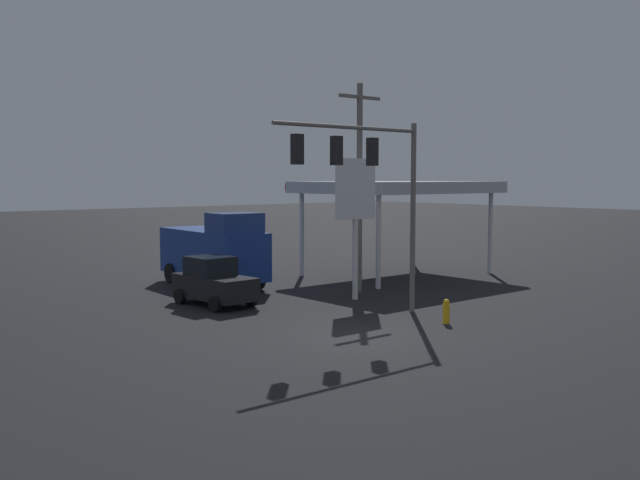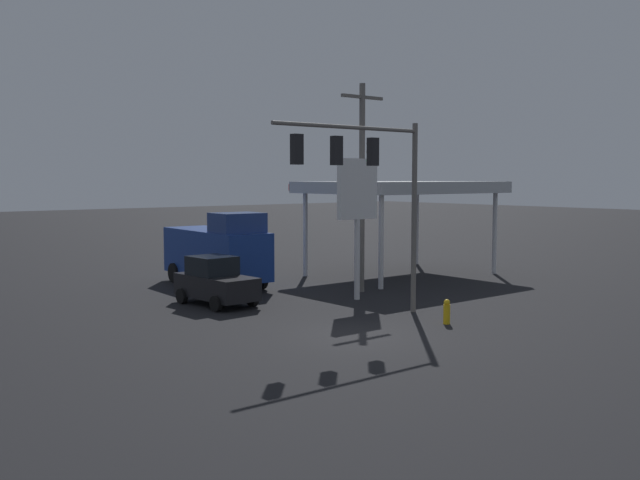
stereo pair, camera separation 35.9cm
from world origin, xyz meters
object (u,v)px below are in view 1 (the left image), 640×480
at_px(delivery_truck, 215,251).
at_px(fire_hydrant, 446,311).
at_px(utility_pole, 359,183).
at_px(price_sign, 355,197).
at_px(traffic_signal_assembly, 367,173).
at_px(hatchback_crossing, 214,282).

bearing_deg(delivery_truck, fire_hydrant, 10.31).
distance_m(utility_pole, price_sign, 2.14).
bearing_deg(price_sign, delivery_truck, -69.38).
xyz_separation_m(utility_pole, price_sign, (1.52, 1.37, -0.61)).
bearing_deg(utility_pole, price_sign, 42.04).
relative_size(traffic_signal_assembly, fire_hydrant, 8.18).
distance_m(delivery_truck, fire_hydrant, 12.95).
bearing_deg(price_sign, fire_hydrant, 80.16).
bearing_deg(utility_pole, traffic_signal_assembly, 49.08).
height_order(price_sign, fire_hydrant, price_sign).
distance_m(price_sign, hatchback_crossing, 6.85).
xyz_separation_m(traffic_signal_assembly, delivery_truck, (-0.04, -10.42, -3.64)).
bearing_deg(utility_pole, delivery_truck, -53.45).
bearing_deg(utility_pole, fire_hydrant, 70.61).
distance_m(traffic_signal_assembly, utility_pole, 6.40).
xyz_separation_m(utility_pole, fire_hydrant, (2.53, 7.19, -4.50)).
xyz_separation_m(traffic_signal_assembly, hatchback_crossing, (2.65, -6.14, -4.38)).
relative_size(price_sign, delivery_truck, 0.86).
bearing_deg(delivery_truck, utility_pole, 39.67).
bearing_deg(price_sign, utility_pole, -137.96).
distance_m(delivery_truck, hatchback_crossing, 5.11).
height_order(traffic_signal_assembly, hatchback_crossing, traffic_signal_assembly).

